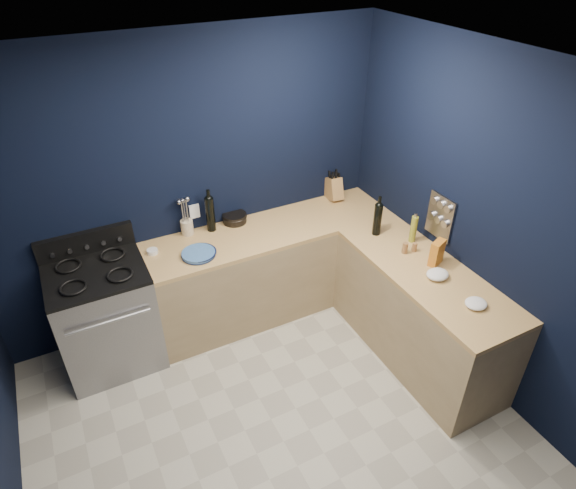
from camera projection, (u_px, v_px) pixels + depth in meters
floor at (284, 442)px, 3.65m from camera, size 3.50×3.50×0.02m
ceiling at (281, 88)px, 2.18m from camera, size 3.50×3.50×0.02m
wall_back at (191, 188)px, 4.21m from camera, size 3.50×0.02×2.60m
wall_right at (497, 236)px, 3.58m from camera, size 0.02×3.50×2.60m
cab_back at (272, 270)px, 4.69m from camera, size 2.30×0.63×0.86m
top_back at (271, 230)px, 4.43m from camera, size 2.30×0.63×0.04m
cab_right at (419, 315)px, 4.15m from camera, size 0.63×1.67×0.86m
top_right at (428, 273)px, 3.90m from camera, size 0.63×1.67×0.04m
gas_range at (107, 318)px, 4.08m from camera, size 0.76×0.66×0.92m
oven_door at (115, 344)px, 3.85m from camera, size 0.59×0.02×0.42m
cooktop at (95, 273)px, 3.81m from camera, size 0.76×0.66×0.03m
backguard at (86, 243)px, 3.98m from camera, size 0.76×0.06×0.20m
spice_panel at (440, 217)px, 4.04m from camera, size 0.02×0.28×0.38m
wall_outlet at (194, 211)px, 4.32m from camera, size 0.09×0.02×0.13m
plate_stack at (198, 254)px, 4.06m from camera, size 0.36×0.36×0.03m
ramekin at (152, 251)px, 4.09m from camera, size 0.11×0.11×0.04m
utensil_crock at (187, 227)px, 4.31m from camera, size 0.12×0.12×0.14m
wine_bottle_back at (210, 214)px, 4.31m from camera, size 0.09×0.09×0.32m
lemon_basket at (235, 218)px, 4.49m from camera, size 0.23×0.23×0.08m
knife_block at (333, 188)px, 4.84m from camera, size 0.14×0.27×0.27m
wine_bottle_right at (378, 220)px, 4.27m from camera, size 0.08×0.08×0.29m
oil_bottle at (413, 229)px, 4.18m from camera, size 0.06×0.06×0.24m
spice_jar_near at (405, 248)px, 4.07m from camera, size 0.06×0.06×0.10m
spice_jar_far at (414, 247)px, 4.10m from camera, size 0.05×0.05×0.08m
crouton_bag at (437, 253)px, 3.92m from camera, size 0.16×0.12×0.21m
towel_front at (438, 274)px, 3.80m from camera, size 0.22×0.20×0.06m
towel_end at (476, 303)px, 3.53m from camera, size 0.21×0.20×0.05m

